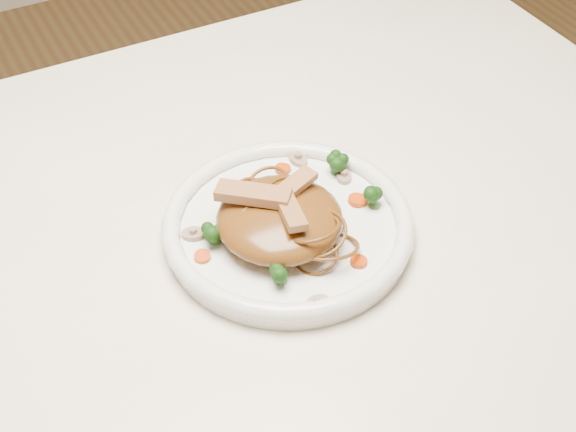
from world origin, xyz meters
name	(u,v)px	position (x,y,z in m)	size (l,w,h in m)	color
table	(226,289)	(0.00, 0.00, 0.65)	(1.20, 0.80, 0.75)	beige
plate	(288,231)	(0.06, -0.04, 0.76)	(0.27, 0.27, 0.02)	white
noodle_mound	(280,219)	(0.05, -0.05, 0.79)	(0.13, 0.13, 0.04)	#633413
chicken_a	(293,186)	(0.07, -0.04, 0.81)	(0.06, 0.02, 0.01)	#AB7E50
chicken_b	(253,194)	(0.03, -0.03, 0.82)	(0.08, 0.03, 0.01)	#AB7E50
chicken_c	(290,210)	(0.05, -0.07, 0.81)	(0.06, 0.02, 0.01)	#AB7E50
broccoli_0	(337,162)	(0.15, 0.01, 0.78)	(0.03, 0.03, 0.03)	#133F0D
broccoli_1	(214,231)	(-0.02, -0.03, 0.78)	(0.03, 0.03, 0.03)	#133F0D
broccoli_2	(280,271)	(0.02, -0.11, 0.78)	(0.02, 0.02, 0.03)	#133F0D
broccoli_3	(376,197)	(0.16, -0.06, 0.78)	(0.02, 0.02, 0.03)	#133F0D
carrot_0	(283,169)	(0.10, 0.04, 0.77)	(0.02, 0.02, 0.01)	#E04708
carrot_1	(202,257)	(-0.04, -0.05, 0.77)	(0.02, 0.02, 0.01)	#E04708
carrot_2	(358,200)	(0.14, -0.05, 0.77)	(0.02, 0.02, 0.01)	#E04708
carrot_3	(225,189)	(0.02, 0.04, 0.77)	(0.02, 0.02, 0.01)	#E04708
carrot_4	(359,261)	(0.10, -0.13, 0.77)	(0.02, 0.02, 0.01)	#E04708
mushroom_0	(318,304)	(0.03, -0.16, 0.77)	(0.03, 0.03, 0.01)	gray
mushroom_1	(344,176)	(0.15, -0.01, 0.77)	(0.02, 0.02, 0.01)	gray
mushroom_2	(194,234)	(-0.04, -0.01, 0.77)	(0.03, 0.03, 0.01)	gray
mushroom_3	(298,159)	(0.12, 0.05, 0.77)	(0.03, 0.03, 0.01)	gray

